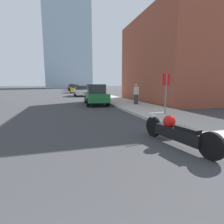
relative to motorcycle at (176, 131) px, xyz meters
The scene contains 11 objects.
sidewalk 35.41m from the motorcycle, 86.24° to the left, with size 3.10×240.00×0.15m.
brick_storefront 14.28m from the motorcycle, 54.19° to the left, with size 8.03×10.58×8.01m.
distant_tower 93.56m from the motorcycle, 89.76° to the left, with size 20.15×20.15×78.00m.
motorcycle is the anchor object (origin of this frame).
parked_car_green 10.61m from the motorcycle, 91.49° to the left, with size 1.97×4.41×1.72m.
parked_car_white 22.19m from the motorcycle, 90.97° to the left, with size 1.89×4.34×1.52m.
parked_car_yellow 32.90m from the motorcycle, 90.98° to the left, with size 1.91×4.49×1.67m.
parked_car_black 44.04m from the motorcycle, 90.57° to the left, with size 1.94×3.96×1.75m.
parked_car_red 55.62m from the motorcycle, 90.16° to the left, with size 2.08×4.44×1.84m.
stop_sign 4.74m from the motorcycle, 61.03° to the left, with size 0.57×0.26×2.11m.
pedestrian 9.09m from the motorcycle, 73.39° to the left, with size 0.36×0.22×1.60m.
Camera 1 is at (-0.18, 0.59, 1.70)m, focal length 28.00 mm.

